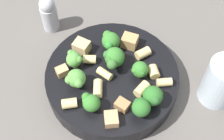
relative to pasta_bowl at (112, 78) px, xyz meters
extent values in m
plane|color=#5B5651|center=(0.00, 0.00, -0.02)|extent=(2.00, 2.00, 0.00)
cylinder|color=black|center=(0.00, 0.00, 0.00)|extent=(0.23, 0.23, 0.04)
cylinder|color=silver|center=(0.00, 0.00, 0.01)|extent=(0.21, 0.21, 0.01)
torus|color=black|center=(0.00, 0.00, 0.01)|extent=(0.23, 0.23, 0.00)
cylinder|color=#84AD60|center=(0.02, 0.04, 0.02)|extent=(0.01, 0.01, 0.01)
sphere|color=#387A2D|center=(0.02, 0.04, 0.04)|extent=(0.03, 0.03, 0.03)
sphere|color=#316A2A|center=(0.03, 0.04, 0.04)|extent=(0.01, 0.01, 0.01)
sphere|color=#387B27|center=(0.02, 0.03, 0.04)|extent=(0.01, 0.01, 0.01)
cylinder|color=#84AD60|center=(0.00, -0.06, 0.02)|extent=(0.01, 0.01, 0.01)
sphere|color=#569942|center=(0.00, -0.06, 0.04)|extent=(0.03, 0.03, 0.03)
sphere|color=#5A9443|center=(0.00, -0.07, 0.04)|extent=(0.01, 0.01, 0.01)
sphere|color=#559042|center=(0.01, -0.06, 0.04)|extent=(0.01, 0.01, 0.01)
cylinder|color=#9EC175|center=(-0.01, 0.01, 0.02)|extent=(0.01, 0.01, 0.01)
sphere|color=#387A2D|center=(-0.01, 0.01, 0.04)|extent=(0.03, 0.03, 0.03)
sphere|color=#32682E|center=(-0.02, 0.00, 0.04)|extent=(0.01, 0.01, 0.01)
sphere|color=#3A6B2F|center=(0.00, 0.00, 0.04)|extent=(0.02, 0.02, 0.02)
sphere|color=#326A28|center=(-0.01, 0.00, 0.04)|extent=(0.01, 0.01, 0.01)
cylinder|color=#93B766|center=(0.08, 0.04, 0.02)|extent=(0.01, 0.01, 0.01)
sphere|color=#2D6B28|center=(0.08, 0.04, 0.04)|extent=(0.03, 0.03, 0.03)
sphere|color=#2F6F27|center=(0.08, 0.05, 0.04)|extent=(0.01, 0.01, 0.01)
sphere|color=#295D28|center=(0.09, 0.04, 0.04)|extent=(0.02, 0.02, 0.02)
sphere|color=#285F23|center=(0.08, 0.05, 0.04)|extent=(0.01, 0.01, 0.01)
cylinder|color=#93B766|center=(0.09, 0.01, 0.02)|extent=(0.01, 0.01, 0.01)
sphere|color=#2D6B28|center=(0.09, 0.01, 0.04)|extent=(0.03, 0.03, 0.03)
sphere|color=#295F25|center=(0.08, 0.01, 0.04)|extent=(0.01, 0.01, 0.01)
sphere|color=#295E27|center=(0.08, 0.02, 0.04)|extent=(0.01, 0.01, 0.01)
cylinder|color=#84AD60|center=(-0.05, 0.02, 0.02)|extent=(0.01, 0.01, 0.01)
sphere|color=#387A2D|center=(-0.05, 0.02, 0.04)|extent=(0.03, 0.03, 0.03)
sphere|color=#307D30|center=(-0.04, 0.01, 0.04)|extent=(0.01, 0.01, 0.01)
sphere|color=#39762A|center=(-0.06, 0.02, 0.04)|extent=(0.02, 0.02, 0.02)
cylinder|color=#93B766|center=(-0.04, -0.05, 0.02)|extent=(0.01, 0.01, 0.01)
sphere|color=#569942|center=(-0.04, -0.05, 0.03)|extent=(0.03, 0.03, 0.03)
sphere|color=#4C973E|center=(-0.05, -0.05, 0.04)|extent=(0.01, 0.01, 0.01)
sphere|color=#4E853A|center=(-0.05, -0.06, 0.04)|extent=(0.01, 0.01, 0.01)
sphere|color=#4F8C3B|center=(-0.03, -0.05, 0.04)|extent=(0.01, 0.01, 0.01)
cylinder|color=#84AD60|center=(0.05, -0.06, 0.02)|extent=(0.01, 0.01, 0.01)
sphere|color=#387A2D|center=(0.05, -0.06, 0.03)|extent=(0.03, 0.03, 0.03)
sphere|color=#356A2B|center=(0.05, -0.05, 0.04)|extent=(0.01, 0.01, 0.01)
sphere|color=#35742A|center=(0.04, -0.06, 0.04)|extent=(0.01, 0.01, 0.01)
sphere|color=#377B2B|center=(0.05, -0.06, 0.04)|extent=(0.01, 0.01, 0.01)
cylinder|color=#E0C67F|center=(0.03, 0.06, 0.02)|extent=(0.02, 0.02, 0.02)
cylinder|color=#E0C67F|center=(-0.01, 0.06, 0.02)|extent=(0.02, 0.03, 0.02)
cylinder|color=#E0C67F|center=(0.05, 0.07, 0.02)|extent=(0.02, 0.03, 0.01)
cylinder|color=#E0C67F|center=(0.00, -0.01, 0.02)|extent=(0.03, 0.03, 0.01)
cylinder|color=#E0C67F|center=(0.02, -0.03, 0.02)|extent=(0.03, 0.03, 0.02)
cylinder|color=#E0C67F|center=(-0.04, -0.03, 0.02)|extent=(0.02, 0.03, 0.01)
cylinder|color=#E0C67F|center=(0.05, 0.03, 0.02)|extent=(0.03, 0.03, 0.02)
cylinder|color=#E0C67F|center=(0.03, -0.09, 0.02)|extent=(0.02, 0.03, 0.02)
cube|color=tan|center=(-0.07, -0.03, 0.03)|extent=(0.04, 0.03, 0.02)
cube|color=tan|center=(-0.05, 0.05, 0.03)|extent=(0.04, 0.04, 0.02)
cube|color=#A87A4C|center=(0.07, -0.01, 0.02)|extent=(0.03, 0.03, 0.01)
cube|color=tan|center=(-0.03, -0.08, 0.02)|extent=(0.02, 0.02, 0.02)
cube|color=tan|center=(0.08, -0.04, 0.02)|extent=(0.03, 0.03, 0.02)
cylinder|color=silver|center=(0.09, 0.16, 0.02)|extent=(0.06, 0.06, 0.09)
cylinder|color=silver|center=(0.09, 0.16, 0.00)|extent=(0.05, 0.05, 0.05)
cylinder|color=#B2B2B7|center=(-0.18, -0.06, 0.01)|extent=(0.03, 0.03, 0.06)
sphere|color=#B7B7BC|center=(-0.18, -0.06, 0.04)|extent=(0.03, 0.03, 0.03)
camera|label=1|loc=(0.27, -0.11, 0.47)|focal=50.00mm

